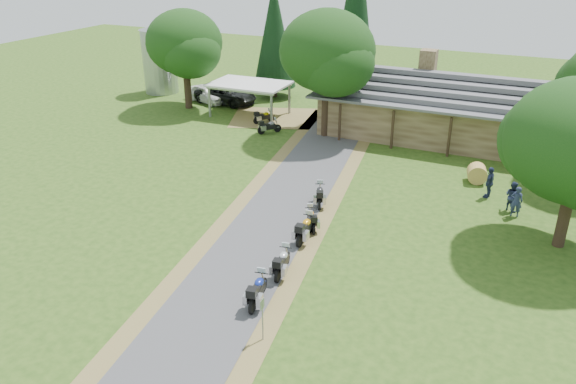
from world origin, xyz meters
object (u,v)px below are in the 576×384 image
at_px(car_dark_suv, 226,90).
at_px(motorcycle_row_a, 258,289).
at_px(silo, 159,59).
at_px(hay_bale, 477,173).
at_px(motorcycle_carport_a, 264,116).
at_px(motorcycle_row_b, 282,261).
at_px(motorcycle_row_d, 311,218).
at_px(lodge, 462,106).
at_px(carport, 250,99).
at_px(car_white_sedan, 207,91).
at_px(motorcycle_carport_b, 269,126).
at_px(motorcycle_row_c, 305,227).
at_px(motorcycle_row_e, 320,194).

distance_m(car_dark_suv, motorcycle_row_a, 31.10).
bearing_deg(silo, hay_bale, -18.02).
height_order(motorcycle_row_a, motorcycle_carport_a, motorcycle_row_a).
distance_m(car_dark_suv, hay_bale, 25.19).
bearing_deg(motorcycle_row_b, silo, 36.04).
bearing_deg(motorcycle_row_d, motorcycle_row_b, 154.28).
height_order(lodge, motorcycle_carport_a, lodge).
relative_size(car_dark_suv, motorcycle_row_a, 3.26).
relative_size(motorcycle_row_a, motorcycle_carport_a, 1.16).
xyz_separation_m(carport, car_white_sedan, (-5.52, 2.02, -0.40)).
bearing_deg(motorcycle_carport_b, motorcycle_row_b, -110.37).
xyz_separation_m(car_white_sedan, motorcycle_row_d, (18.11, -18.76, -0.40)).
xyz_separation_m(car_dark_suv, motorcycle_row_c, (16.53, -20.39, -0.53)).
distance_m(motorcycle_row_b, hay_bale, 15.89).
height_order(lodge, hay_bale, lodge).
bearing_deg(motorcycle_row_d, lodge, -45.80).
distance_m(motorcycle_row_e, hay_bale, 10.43).
distance_m(motorcycle_row_c, motorcycle_carport_b, 17.01).
bearing_deg(hay_bale, silo, 161.98).
relative_size(silo, motorcycle_row_a, 3.33).
bearing_deg(motorcycle_carport_a, motorcycle_row_e, -105.30).
bearing_deg(motorcycle_row_a, hay_bale, -31.51).
xyz_separation_m(car_white_sedan, motorcycle_row_e, (17.45, -15.89, -0.36)).
height_order(motorcycle_row_e, motorcycle_carport_a, motorcycle_row_e).
bearing_deg(motorcycle_carport_b, carport, 86.66).
xyz_separation_m(motorcycle_row_a, motorcycle_carport_b, (-9.41, 20.11, -0.07)).
height_order(motorcycle_carport_a, motorcycle_carport_b, motorcycle_carport_b).
bearing_deg(motorcycle_row_e, motorcycle_row_c, 170.39).
relative_size(carport, motorcycle_row_e, 3.47).
bearing_deg(hay_bale, car_dark_suv, 158.43).
relative_size(carport, motorcycle_row_a, 3.28).
xyz_separation_m(silo, motorcycle_row_d, (24.13, -20.01, -2.66)).
bearing_deg(motorcycle_carport_a, motorcycle_row_b, -114.81).
height_order(car_dark_suv, motorcycle_row_c, car_dark_suv).
height_order(lodge, silo, silo).
distance_m(car_dark_suv, motorcycle_row_b, 29.07).
relative_size(car_white_sedan, motorcycle_row_b, 3.15).
bearing_deg(hay_bale, motorcycle_row_a, -111.30).
xyz_separation_m(motorcycle_row_b, motorcycle_row_d, (-0.47, 4.59, -0.06)).
bearing_deg(carport, motorcycle_carport_b, -46.28).
bearing_deg(motorcycle_row_c, silo, 45.57).
relative_size(car_white_sedan, hay_bale, 5.07).
distance_m(silo, motorcycle_row_d, 31.46).
relative_size(carport, hay_bale, 5.47).
distance_m(silo, motorcycle_row_b, 34.89).
bearing_deg(lodge, motorcycle_row_c, -102.83).
bearing_deg(car_dark_suv, lodge, -86.85).
height_order(motorcycle_row_b, motorcycle_row_e, motorcycle_row_b).
bearing_deg(carport, silo, 162.85).
xyz_separation_m(motorcycle_row_e, motorcycle_carport_b, (-8.26, 10.22, -0.04)).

